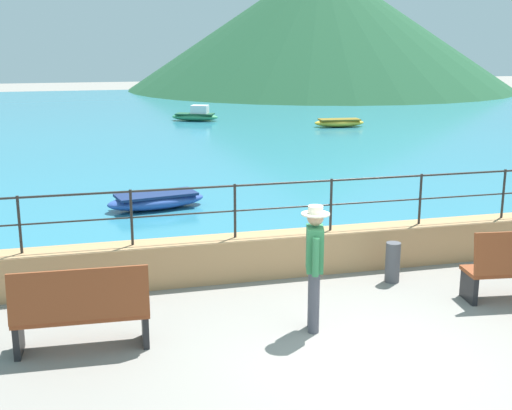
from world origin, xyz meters
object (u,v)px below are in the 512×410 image
person_walking (314,262)px  boat_3 (156,200)px  bench_main (81,310)px  boat_4 (339,123)px  boat_0 (196,115)px  bollard (393,262)px

person_walking → boat_3: person_walking is taller
bench_main → boat_4: 23.27m
person_walking → boat_4: person_walking is taller
bench_main → boat_3: bench_main is taller
boat_0 → boat_4: size_ratio=1.04×
boat_0 → person_walking: bearing=-95.9°
bench_main → person_walking: size_ratio=0.99×
boat_4 → boat_0: bearing=145.9°
person_walking → boat_4: 22.04m
bollard → boat_4: size_ratio=0.28×
boat_4 → bollard: bearing=-109.1°
boat_0 → boat_3: size_ratio=1.02×
bench_main → person_walking: (3.06, -0.12, 0.42)m
bench_main → bollard: (4.94, 1.32, -0.23)m
bench_main → boat_4: bearing=60.4°
boat_0 → boat_4: (5.91, -4.01, -0.07)m
boat_3 → boat_4: same height
bench_main → boat_3: 7.24m
person_walking → boat_0: size_ratio=0.71×
bollard → boat_0: boat_0 is taller
bench_main → boat_3: (1.72, 7.03, -0.30)m
person_walking → boat_0: 24.50m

